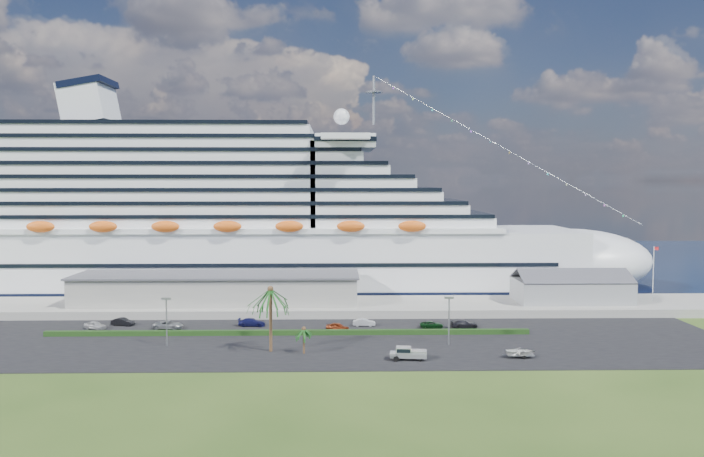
{
  "coord_description": "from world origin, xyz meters",
  "views": [
    {
      "loc": [
        1.02,
        -107.24,
        28.1
      ],
      "look_at": [
        3.89,
        30.0,
        18.55
      ],
      "focal_mm": 35.0,
      "sensor_mm": 36.0,
      "label": 1
    }
  ],
  "objects_px": {
    "cruise_ship": "(247,227)",
    "pickup_truck": "(408,353)",
    "boat_trailer": "(521,352)",
    "parked_car_3": "(252,322)"
  },
  "relations": [
    {
      "from": "parked_car_3",
      "to": "pickup_truck",
      "type": "xyz_separation_m",
      "value": [
        27.54,
        -25.56,
        0.36
      ]
    },
    {
      "from": "boat_trailer",
      "to": "cruise_ship",
      "type": "bearing_deg",
      "value": 128.36
    },
    {
      "from": "cruise_ship",
      "to": "pickup_truck",
      "type": "xyz_separation_m",
      "value": [
        33.47,
        -65.82,
        -15.46
      ]
    },
    {
      "from": "cruise_ship",
      "to": "pickup_truck",
      "type": "relative_size",
      "value": 32.06
    },
    {
      "from": "parked_car_3",
      "to": "pickup_truck",
      "type": "height_order",
      "value": "pickup_truck"
    },
    {
      "from": "pickup_truck",
      "to": "parked_car_3",
      "type": "bearing_deg",
      "value": 137.14
    },
    {
      "from": "cruise_ship",
      "to": "pickup_truck",
      "type": "bearing_deg",
      "value": -63.04
    },
    {
      "from": "cruise_ship",
      "to": "parked_car_3",
      "type": "bearing_deg",
      "value": -81.62
    },
    {
      "from": "boat_trailer",
      "to": "parked_car_3",
      "type": "bearing_deg",
      "value": 151.44
    },
    {
      "from": "cruise_ship",
      "to": "parked_car_3",
      "type": "relative_size",
      "value": 36.73
    }
  ]
}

